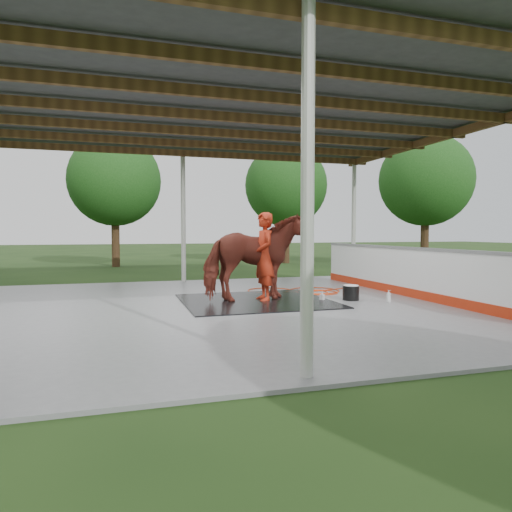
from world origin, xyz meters
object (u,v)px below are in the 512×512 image
object	(u,v)px
wash_bucket	(351,292)
horse	(256,257)
handler	(264,257)
dasher_board	(411,273)

from	to	relation	value
wash_bucket	horse	bearing A→B (deg)	168.63
handler	wash_bucket	bearing A→B (deg)	74.27
wash_bucket	dasher_board	bearing A→B (deg)	3.15
dasher_board	horse	world-z (taller)	horse
dasher_board	horse	size ratio (longest dim) A/B	3.60
horse	wash_bucket	bearing A→B (deg)	-109.52
dasher_board	wash_bucket	xyz separation A→B (m)	(-1.58, -0.09, -0.37)
horse	handler	bearing A→B (deg)	-81.44
horse	dasher_board	bearing A→B (deg)	-103.27
dasher_board	wash_bucket	world-z (taller)	dasher_board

